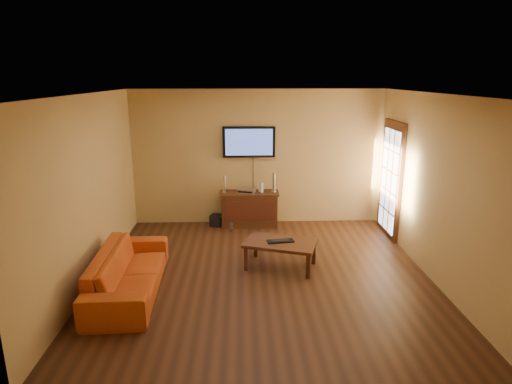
{
  "coord_description": "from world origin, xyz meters",
  "views": [
    {
      "loc": [
        -0.31,
        -5.95,
        2.94
      ],
      "look_at": [
        -0.08,
        0.8,
        1.1
      ],
      "focal_mm": 30.0,
      "sensor_mm": 36.0,
      "label": 1
    }
  ],
  "objects_px": {
    "av_receiver": "(247,191)",
    "keyboard": "(280,241)",
    "media_console": "(249,209)",
    "television": "(249,142)",
    "bottle": "(231,227)",
    "subwoofer": "(217,220)",
    "sofa": "(128,265)",
    "coffee_table": "(280,245)",
    "speaker_right": "(274,183)",
    "game_console": "(261,187)",
    "speaker_left": "(224,185)"
  },
  "relations": [
    {
      "from": "game_console",
      "to": "subwoofer",
      "type": "bearing_deg",
      "value": 157.58
    },
    {
      "from": "television",
      "to": "speaker_right",
      "type": "distance_m",
      "value": 0.96
    },
    {
      "from": "media_console",
      "to": "bottle",
      "type": "relative_size",
      "value": 5.85
    },
    {
      "from": "media_console",
      "to": "television",
      "type": "height_order",
      "value": "television"
    },
    {
      "from": "game_console",
      "to": "av_receiver",
      "type": "bearing_deg",
      "value": 163.59
    },
    {
      "from": "media_console",
      "to": "speaker_right",
      "type": "height_order",
      "value": "speaker_right"
    },
    {
      "from": "television",
      "to": "speaker_right",
      "type": "relative_size",
      "value": 2.68
    },
    {
      "from": "bottle",
      "to": "coffee_table",
      "type": "bearing_deg",
      "value": -63.77
    },
    {
      "from": "sofa",
      "to": "television",
      "type": "bearing_deg",
      "value": -33.2
    },
    {
      "from": "sofa",
      "to": "speaker_right",
      "type": "xyz_separation_m",
      "value": [
        2.22,
        2.72,
        0.47
      ]
    },
    {
      "from": "speaker_right",
      "to": "av_receiver",
      "type": "xyz_separation_m",
      "value": [
        -0.55,
        -0.02,
        -0.14
      ]
    },
    {
      "from": "media_console",
      "to": "speaker_right",
      "type": "distance_m",
      "value": 0.72
    },
    {
      "from": "coffee_table",
      "to": "sofa",
      "type": "height_order",
      "value": "sofa"
    },
    {
      "from": "television",
      "to": "bottle",
      "type": "height_order",
      "value": "television"
    },
    {
      "from": "game_console",
      "to": "keyboard",
      "type": "xyz_separation_m",
      "value": [
        0.22,
        -2.0,
        -0.35
      ]
    },
    {
      "from": "television",
      "to": "bottle",
      "type": "xyz_separation_m",
      "value": [
        -0.36,
        -0.51,
        -1.58
      ]
    },
    {
      "from": "speaker_left",
      "to": "keyboard",
      "type": "relative_size",
      "value": 0.77
    },
    {
      "from": "game_console",
      "to": "television",
      "type": "bearing_deg",
      "value": 120.85
    },
    {
      "from": "subwoofer",
      "to": "sofa",
      "type": "bearing_deg",
      "value": -95.08
    },
    {
      "from": "coffee_table",
      "to": "game_console",
      "type": "bearing_deg",
      "value": 96.31
    },
    {
      "from": "speaker_right",
      "to": "av_receiver",
      "type": "distance_m",
      "value": 0.56
    },
    {
      "from": "bottle",
      "to": "av_receiver",
      "type": "bearing_deg",
      "value": 45.43
    },
    {
      "from": "media_console",
      "to": "av_receiver",
      "type": "distance_m",
      "value": 0.39
    },
    {
      "from": "sofa",
      "to": "bottle",
      "type": "xyz_separation_m",
      "value": [
        1.37,
        2.38,
        -0.32
      ]
    },
    {
      "from": "av_receiver",
      "to": "keyboard",
      "type": "distance_m",
      "value": 2.05
    },
    {
      "from": "av_receiver",
      "to": "subwoofer",
      "type": "distance_m",
      "value": 0.87
    },
    {
      "from": "television",
      "to": "subwoofer",
      "type": "relative_size",
      "value": 4.57
    },
    {
      "from": "media_console",
      "to": "coffee_table",
      "type": "xyz_separation_m",
      "value": [
        0.45,
        -1.98,
        0.03
      ]
    },
    {
      "from": "speaker_left",
      "to": "game_console",
      "type": "height_order",
      "value": "speaker_left"
    },
    {
      "from": "media_console",
      "to": "coffee_table",
      "type": "bearing_deg",
      "value": -77.14
    },
    {
      "from": "coffee_table",
      "to": "speaker_right",
      "type": "xyz_separation_m",
      "value": [
        0.04,
        1.99,
        0.5
      ]
    },
    {
      "from": "media_console",
      "to": "av_receiver",
      "type": "relative_size",
      "value": 3.47
    },
    {
      "from": "television",
      "to": "bottle",
      "type": "distance_m",
      "value": 1.7
    },
    {
      "from": "television",
      "to": "bottle",
      "type": "relative_size",
      "value": 5.18
    },
    {
      "from": "game_console",
      "to": "coffee_table",
      "type": "bearing_deg",
      "value": -107.13
    },
    {
      "from": "av_receiver",
      "to": "game_console",
      "type": "height_order",
      "value": "game_console"
    },
    {
      "from": "game_console",
      "to": "bottle",
      "type": "distance_m",
      "value": 0.98
    },
    {
      "from": "subwoofer",
      "to": "bottle",
      "type": "bearing_deg",
      "value": -30.97
    },
    {
      "from": "game_console",
      "to": "speaker_left",
      "type": "bearing_deg",
      "value": 158.88
    },
    {
      "from": "coffee_table",
      "to": "subwoofer",
      "type": "xyz_separation_m",
      "value": [
        -1.12,
        1.98,
        -0.26
      ]
    },
    {
      "from": "bottle",
      "to": "speaker_right",
      "type": "bearing_deg",
      "value": 21.54
    },
    {
      "from": "speaker_right",
      "to": "bottle",
      "type": "distance_m",
      "value": 1.21
    },
    {
      "from": "sofa",
      "to": "av_receiver",
      "type": "distance_m",
      "value": 3.19
    },
    {
      "from": "bottle",
      "to": "keyboard",
      "type": "relative_size",
      "value": 0.46
    },
    {
      "from": "television",
      "to": "sofa",
      "type": "distance_m",
      "value": 3.6
    },
    {
      "from": "speaker_right",
      "to": "av_receiver",
      "type": "height_order",
      "value": "speaker_right"
    },
    {
      "from": "sofa",
      "to": "speaker_left",
      "type": "bearing_deg",
      "value": -26.97
    },
    {
      "from": "sofa",
      "to": "speaker_left",
      "type": "height_order",
      "value": "speaker_left"
    },
    {
      "from": "sofa",
      "to": "speaker_left",
      "type": "relative_size",
      "value": 6.27
    },
    {
      "from": "coffee_table",
      "to": "game_console",
      "type": "distance_m",
      "value": 2.05
    }
  ]
}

